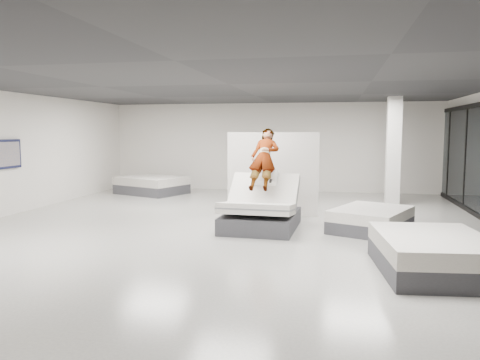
{
  "coord_description": "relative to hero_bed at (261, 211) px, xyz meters",
  "views": [
    {
      "loc": [
        2.3,
        -10.06,
        2.19
      ],
      "look_at": [
        0.04,
        1.02,
        1.0
      ],
      "focal_mm": 35.0,
      "sensor_mm": 36.0,
      "label": 1
    }
  ],
  "objects": [
    {
      "name": "hero_bed",
      "position": [
        0.0,
        0.0,
        0.0
      ],
      "size": [
        1.65,
        2.13,
        1.31
      ],
      "color": "#38383E",
      "rests_on": "floor"
    },
    {
      "name": "column",
      "position": [
        3.3,
        4.34,
        1.21
      ],
      "size": [
        0.4,
        0.4,
        3.2
      ],
      "primitive_type": "cube",
      "color": "silver",
      "rests_on": "floor"
    },
    {
      "name": "flat_bed_left_far",
      "position": [
        -4.68,
        5.09,
        -0.09
      ],
      "size": [
        2.63,
        2.33,
        0.6
      ],
      "color": "#38383E",
      "rests_on": "floor"
    },
    {
      "name": "divider_panel",
      "position": [
        0.02,
        1.78,
        0.69
      ],
      "size": [
        2.37,
        0.13,
        2.16
      ],
      "primitive_type": "cube",
      "rotation": [
        0.0,
        0.0,
        -0.01
      ],
      "color": "silver",
      "rests_on": "floor"
    },
    {
      "name": "flat_bed_right_far",
      "position": [
        2.4,
        0.25,
        -0.14
      ],
      "size": [
        2.0,
        2.23,
        0.5
      ],
      "color": "#38383E",
      "rests_on": "floor"
    },
    {
      "name": "wall_poster",
      "position": [
        -6.63,
        0.34,
        1.21
      ],
      "size": [
        0.06,
        0.95,
        0.75
      ],
      "color": "black",
      "rests_on": "wall_left"
    },
    {
      "name": "room",
      "position": [
        -0.7,
        -0.16,
        1.21
      ],
      "size": [
        14.0,
        14.04,
        3.2
      ],
      "color": "#B8B5AE",
      "rests_on": "ground"
    },
    {
      "name": "flat_bed_right_near",
      "position": [
        3.12,
        -2.71,
        -0.1
      ],
      "size": [
        1.82,
        2.29,
        0.58
      ],
      "color": "#38383E",
      "rests_on": "floor"
    },
    {
      "name": "remote",
      "position": [
        0.22,
        -0.03,
        0.7
      ],
      "size": [
        0.06,
        0.14,
        0.08
      ],
      "primitive_type": "cube",
      "rotation": [
        0.35,
        0.0,
        -0.04
      ],
      "color": "black",
      "rests_on": "person"
    },
    {
      "name": "person",
      "position": [
        0.01,
        0.33,
        0.9
      ],
      "size": [
        0.69,
        1.59,
        1.41
      ],
      "primitive_type": "imported",
      "rotation": [
        0.87,
        0.0,
        -0.04
      ],
      "color": "slate",
      "rests_on": "hero_bed"
    }
  ]
}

